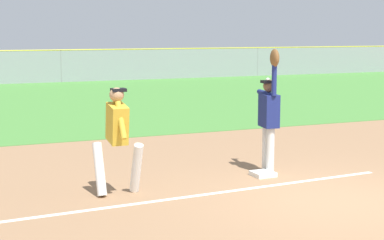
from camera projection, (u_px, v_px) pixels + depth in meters
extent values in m
plane|color=#936D4C|center=(336.00, 201.00, 9.20)|extent=(75.21, 75.21, 0.00)
cube|color=#478438|center=(102.00, 99.00, 22.78)|extent=(45.30, 16.74, 0.01)
cube|color=white|center=(46.00, 216.00, 8.43)|extent=(11.98, 0.87, 0.01)
cube|color=white|center=(263.00, 174.00, 10.76)|extent=(0.39, 0.39, 0.08)
cylinder|color=silver|center=(266.00, 149.00, 11.10)|extent=(0.17, 0.17, 0.85)
cylinder|color=silver|center=(270.00, 151.00, 10.91)|extent=(0.17, 0.17, 0.85)
cube|color=navy|center=(269.00, 111.00, 10.90)|extent=(0.32, 0.47, 0.60)
sphere|color=brown|center=(269.00, 86.00, 10.83)|extent=(0.26, 0.26, 0.23)
cube|color=black|center=(268.00, 82.00, 10.81)|extent=(0.25, 0.23, 0.05)
cylinder|color=navy|center=(274.00, 78.00, 10.59)|extent=(0.10, 0.10, 0.62)
cylinder|color=navy|center=(265.00, 93.00, 11.06)|extent=(0.18, 0.63, 0.09)
ellipsoid|color=brown|center=(275.00, 58.00, 10.54)|extent=(0.18, 0.30, 0.32)
cylinder|color=white|center=(136.00, 168.00, 9.52)|extent=(0.15, 0.43, 0.85)
cylinder|color=white|center=(100.00, 169.00, 9.45)|extent=(0.15, 0.43, 0.85)
cube|color=gold|center=(117.00, 124.00, 9.38)|extent=(0.26, 0.52, 0.66)
sphere|color=tan|center=(117.00, 95.00, 9.31)|extent=(0.23, 0.23, 0.23)
cube|color=black|center=(119.00, 90.00, 9.31)|extent=(0.22, 0.20, 0.05)
cylinder|color=gold|center=(113.00, 116.00, 9.57)|extent=(0.09, 0.40, 0.58)
cylinder|color=gold|center=(121.00, 120.00, 9.17)|extent=(0.09, 0.40, 0.58)
sphere|color=white|center=(268.00, 80.00, 11.20)|extent=(0.07, 0.07, 0.07)
cube|color=#93999E|center=(61.00, 67.00, 30.31)|extent=(45.30, 0.06, 1.61)
cylinder|color=yellow|center=(61.00, 50.00, 30.19)|extent=(45.30, 0.06, 0.06)
cylinder|color=gray|center=(61.00, 67.00, 30.31)|extent=(0.08, 0.08, 1.61)
cylinder|color=gray|center=(257.00, 62.00, 34.60)|extent=(0.08, 0.08, 1.61)
cube|color=#B7B7BC|center=(61.00, 66.00, 34.53)|extent=(4.49, 2.12, 0.55)
cube|color=#2D333D|center=(60.00, 58.00, 34.46)|extent=(2.29, 1.86, 0.40)
cylinder|color=black|center=(81.00, 69.00, 36.03)|extent=(0.61, 0.25, 0.60)
cylinder|color=black|center=(90.00, 71.00, 34.33)|extent=(0.61, 0.25, 0.60)
cylinder|color=black|center=(32.00, 71.00, 34.80)|extent=(0.61, 0.25, 0.60)
cylinder|color=black|center=(39.00, 73.00, 33.11)|extent=(0.61, 0.25, 0.60)
cube|color=white|center=(149.00, 64.00, 36.89)|extent=(4.45, 2.02, 0.55)
cube|color=#2D333D|center=(149.00, 56.00, 36.82)|extent=(2.25, 1.81, 0.40)
cylinder|color=black|center=(166.00, 67.00, 38.32)|extent=(0.61, 0.24, 0.60)
cylinder|color=black|center=(176.00, 69.00, 36.57)|extent=(0.61, 0.24, 0.60)
cylinder|color=black|center=(122.00, 68.00, 37.29)|extent=(0.61, 0.24, 0.60)
cylinder|color=black|center=(130.00, 70.00, 35.54)|extent=(0.61, 0.24, 0.60)
cube|color=#23389E|center=(242.00, 62.00, 38.69)|extent=(4.58, 2.35, 0.55)
cube|color=#2D333D|center=(242.00, 55.00, 38.62)|extent=(2.37, 1.97, 0.40)
cylinder|color=black|center=(257.00, 65.00, 40.04)|extent=(0.62, 0.28, 0.60)
cylinder|color=black|center=(269.00, 67.00, 38.23)|extent=(0.62, 0.28, 0.60)
cylinder|color=black|center=(216.00, 66.00, 39.22)|extent=(0.62, 0.28, 0.60)
cylinder|color=black|center=(226.00, 68.00, 37.42)|extent=(0.62, 0.28, 0.60)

